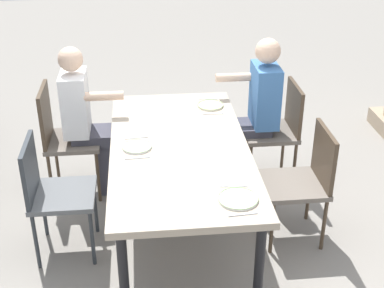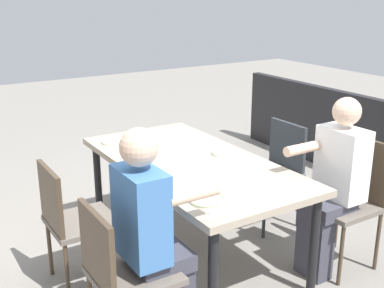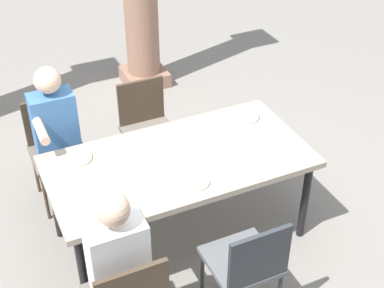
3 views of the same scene
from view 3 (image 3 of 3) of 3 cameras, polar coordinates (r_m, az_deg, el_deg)
The scene contains 16 objects.
ground_plane at distance 4.53m, azimuth -1.21°, elevation -9.22°, with size 16.00×16.00×0.00m, color gray.
dining_table at distance 4.07m, azimuth -1.33°, elevation -2.25°, with size 1.91×0.96×0.76m.
chair_west_north at distance 4.72m, azimuth -13.78°, elevation 0.01°, with size 0.44×0.44×0.89m.
chair_mid_north at distance 4.89m, azimuth -4.65°, elevation 2.10°, with size 0.44×0.44×0.87m.
chair_mid_south at distance 3.63m, azimuth 5.74°, elevation -12.01°, with size 0.44×0.44×0.88m.
diner_woman_green at distance 4.47m, azimuth -13.52°, elevation 0.38°, with size 0.35×0.49×1.29m.
diner_man_white at distance 3.42m, azimuth -7.72°, elevation -12.18°, with size 0.35×0.49×1.27m.
plate_0 at distance 4.11m, azimuth -11.62°, elevation -1.42°, with size 0.21×0.21×0.02m.
fork_0 at distance 4.10m, azimuth -13.62°, elevation -2.00°, with size 0.02×0.17×0.01m, color silver.
spoon_0 at distance 4.14m, azimuth -9.62°, elevation -0.97°, with size 0.02×0.17×0.01m, color silver.
plate_1 at distance 3.81m, azimuth 0.27°, elevation -3.90°, with size 0.21×0.21×0.02m.
fork_1 at distance 3.77m, azimuth -1.80°, elevation -4.57°, with size 0.02×0.17×0.01m, color silver.
spoon_1 at distance 3.87m, azimuth 2.29°, elevation -3.37°, with size 0.02×0.17×0.01m, color silver.
plate_2 at distance 4.51m, azimuth 5.38°, elevation 2.82°, with size 0.24×0.24×0.02m.
fork_2 at distance 4.45m, azimuth 3.69°, elevation 2.33°, with size 0.02×0.17×0.01m, color silver.
spoon_2 at distance 4.58m, azimuth 7.01°, elevation 3.18°, with size 0.02×0.17×0.01m, color silver.
Camera 3 is at (-1.26, -2.97, 3.19)m, focal length 52.11 mm.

